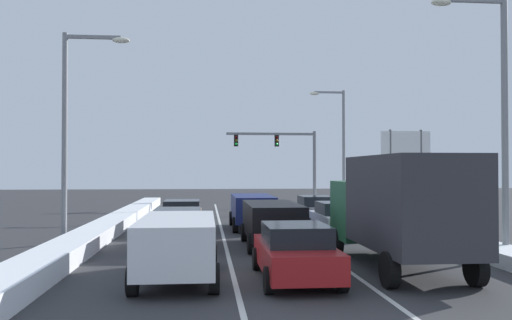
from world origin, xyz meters
TOP-DOWN VIEW (x-y plane):
  - ground_plane at (0.00, 14.47)m, footprint 120.00×120.00m
  - lane_stripe_between_right_lane_and_center_lane at (1.70, 18.08)m, footprint 0.14×39.78m
  - lane_stripe_between_center_lane_and_left_lane at (-1.70, 18.08)m, footprint 0.14×39.78m
  - snow_bank_right_shoulder at (7.00, 18.08)m, footprint 1.41×39.78m
  - snow_bank_left_shoulder at (-7.00, 18.08)m, footprint 1.34×39.78m
  - box_truck_right_lane_nearest at (3.23, 7.37)m, footprint 2.53×7.20m
  - sedan_silver_right_lane_second at (3.40, 15.59)m, footprint 2.00×4.50m
  - sedan_gray_right_lane_third at (3.54, 21.17)m, footprint 2.00×4.50m
  - sedan_red_center_lane_nearest at (-0.08, 6.12)m, footprint 2.00×4.50m
  - suv_black_center_lane_second at (0.08, 12.41)m, footprint 2.16×4.90m
  - suv_navy_center_lane_third at (-0.14, 18.76)m, footprint 2.16×4.90m
  - suv_white_left_lane_nearest at (-3.22, 6.41)m, footprint 2.16×4.90m
  - sedan_maroon_left_lane_second at (-3.50, 12.18)m, footprint 2.00×4.50m
  - sedan_tan_left_lane_third at (-3.60, 17.75)m, footprint 2.00×4.50m
  - traffic_light_gantry at (4.27, 36.16)m, footprint 7.54×0.47m
  - street_lamp_right_near at (7.22, 9.04)m, footprint 2.66×0.36m
  - street_lamp_right_mid at (7.35, 30.74)m, footprint 2.66×0.36m
  - street_lamp_left_mid at (-7.75, 13.91)m, footprint 2.66×0.36m
  - roadside_sign_right at (10.12, 24.75)m, footprint 3.20×0.16m

SIDE VIEW (x-z plane):
  - ground_plane at x=0.00m, z-range 0.00..0.00m
  - lane_stripe_between_right_lane_and_center_lane at x=1.70m, z-range 0.00..0.01m
  - lane_stripe_between_center_lane_and_left_lane at x=-1.70m, z-range 0.00..0.01m
  - snow_bank_right_shoulder at x=7.00m, z-range 0.00..0.45m
  - snow_bank_left_shoulder at x=-7.00m, z-range 0.00..0.60m
  - sedan_silver_right_lane_second at x=3.40m, z-range 0.01..1.52m
  - sedan_gray_right_lane_third at x=3.54m, z-range 0.01..1.52m
  - sedan_red_center_lane_nearest at x=-0.08m, z-range 0.01..1.52m
  - sedan_maroon_left_lane_second at x=-3.50m, z-range 0.01..1.52m
  - sedan_tan_left_lane_third at x=-3.60m, z-range 0.01..1.52m
  - suv_black_center_lane_second at x=0.08m, z-range 0.18..1.85m
  - suv_navy_center_lane_third at x=-0.14m, z-range 0.18..1.85m
  - suv_white_left_lane_nearest at x=-3.22m, z-range 0.18..1.85m
  - box_truck_right_lane_nearest at x=3.23m, z-range 0.22..3.58m
  - roadside_sign_right at x=10.12m, z-range 1.27..6.77m
  - traffic_light_gantry at x=4.27m, z-range 1.40..7.60m
  - street_lamp_left_mid at x=-7.75m, z-range 0.81..9.27m
  - street_lamp_right_near at x=7.22m, z-range 0.82..9.63m
  - street_lamp_right_mid at x=7.35m, z-range 0.82..9.66m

